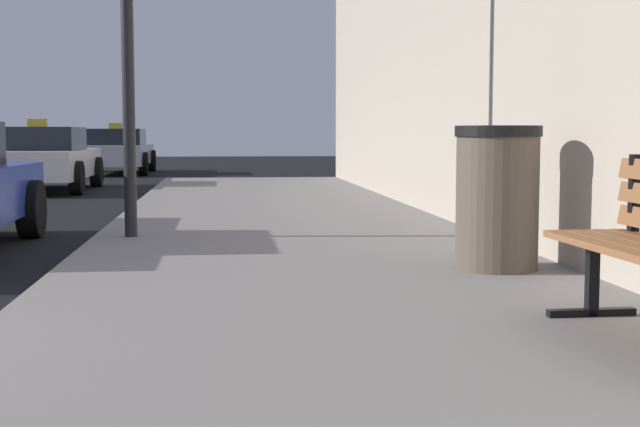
{
  "coord_description": "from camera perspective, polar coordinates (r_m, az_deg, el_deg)",
  "views": [
    {
      "loc": [
        3.26,
        -4.27,
        1.16
      ],
      "look_at": [
        3.94,
        1.96,
        0.59
      ],
      "focal_mm": 50.11,
      "sensor_mm": 36.0,
      "label": 1
    }
  ],
  "objects": [
    {
      "name": "sidewalk",
      "position": [
        4.47,
        3.49,
        -8.85
      ],
      "size": [
        4.0,
        32.0,
        0.15
      ],
      "primitive_type": "cube",
      "color": "gray",
      "rests_on": "ground_plane"
    },
    {
      "name": "trash_bin",
      "position": [
        6.71,
        11.25,
        1.03
      ],
      "size": [
        0.64,
        0.64,
        1.06
      ],
      "color": "brown",
      "rests_on": "sidewalk"
    },
    {
      "name": "car_silver",
      "position": [
        26.02,
        -12.85,
        3.92
      ],
      "size": [
        1.94,
        4.5,
        1.43
      ],
      "color": "#B7B7BF",
      "rests_on": "ground_plane"
    },
    {
      "name": "car_white",
      "position": [
        18.58,
        -17.44,
        3.36
      ],
      "size": [
        2.02,
        4.14,
        1.43
      ],
      "color": "white",
      "rests_on": "ground_plane"
    }
  ]
}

